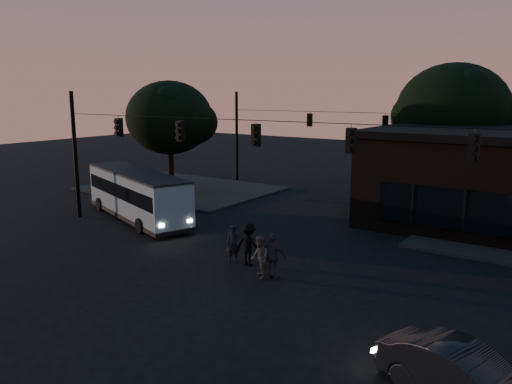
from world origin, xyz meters
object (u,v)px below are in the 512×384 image
Objects in this scene: pedestrian_b at (260,257)px; bus at (137,193)px; pedestrian_d at (249,244)px; pedestrian_a at (233,244)px; pedestrian_c at (273,256)px; car at (463,374)px.

bus is at bearing -152.06° from pedestrian_b.
pedestrian_a is at bearing 7.65° from pedestrian_d.
car is at bearing 143.18° from pedestrian_c.
pedestrian_a is 0.96× the size of pedestrian_b.
pedestrian_b reaches higher than car.
car is 2.40× the size of pedestrian_b.
pedestrian_b is 0.93× the size of pedestrian_c.
car is 9.55m from pedestrian_b.
pedestrian_d is at bearing -171.93° from pedestrian_b.
car is (20.09, -7.93, -0.90)m from bus.
bus is 5.47× the size of pedestrian_c.
bus is 2.45× the size of car.
pedestrian_c is 1.00× the size of pedestrian_d.
pedestrian_b is (-8.66, 4.01, 0.18)m from car.
pedestrian_b is 0.54m from pedestrian_c.
pedestrian_d reaches higher than pedestrian_a.
car is at bearing -1.66° from bus.
bus reaches higher than car.
pedestrian_a is (-10.71, 4.94, 0.14)m from car.
pedestrian_d reaches higher than car.
pedestrian_a is 2.60m from pedestrian_c.
pedestrian_d is at bearing -32.87° from pedestrian_c.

